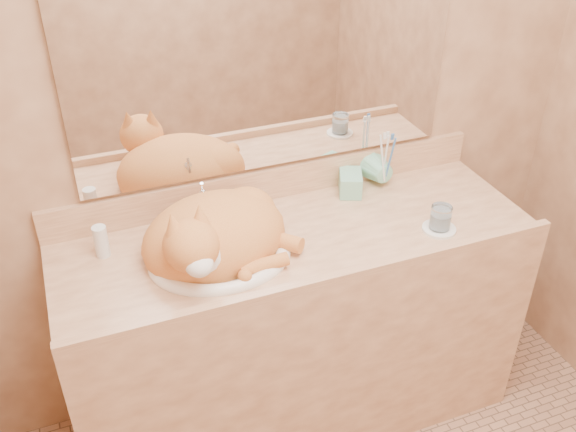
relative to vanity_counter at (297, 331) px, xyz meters
name	(u,v)px	position (x,y,z in m)	size (l,w,h in m)	color
wall_back	(268,93)	(0.00, 0.28, 0.82)	(2.40, 0.02, 2.50)	brown
vanity_counter	(297,331)	(0.00, 0.00, 0.00)	(1.60, 0.55, 0.85)	#A06A47
mirror	(268,53)	(0.00, 0.26, 0.97)	(1.30, 0.02, 0.80)	white
sink_basin	(219,240)	(-0.27, -0.02, 0.49)	(0.45, 0.37, 0.14)	white
faucet	(204,209)	(-0.27, 0.15, 0.51)	(0.04, 0.12, 0.16)	white
cat	(213,234)	(-0.28, 0.00, 0.51)	(0.48, 0.39, 0.26)	#C46A2D
soap_dispenser	(352,179)	(0.26, 0.14, 0.51)	(0.08, 0.08, 0.18)	#7ECAA9
toothbrush_cup	(385,176)	(0.41, 0.17, 0.48)	(0.12, 0.12, 0.11)	#7ECAA9
toothbrushes	(387,156)	(0.41, 0.17, 0.56)	(0.04, 0.04, 0.23)	white
saucer	(439,229)	(0.46, -0.14, 0.43)	(0.11, 0.11, 0.01)	white
water_glass	(441,218)	(0.46, -0.14, 0.48)	(0.07, 0.07, 0.08)	white
lotion_bottle	(101,241)	(-0.61, 0.13, 0.48)	(0.04, 0.04, 0.11)	white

